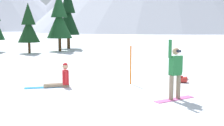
{
  "coord_description": "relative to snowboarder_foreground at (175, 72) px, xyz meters",
  "views": [
    {
      "loc": [
        0.8,
        -8.43,
        2.44
      ],
      "look_at": [
        1.95,
        2.85,
        1.0
      ],
      "focal_mm": 44.74,
      "sensor_mm": 36.0,
      "label": 1
    }
  ],
  "objects": [
    {
      "name": "snowboarder_midground",
      "position": [
        -4.01,
        2.5,
        -0.62
      ],
      "size": [
        1.82,
        0.68,
        1.0
      ],
      "color": "gray",
      "rests_on": "ground_plane"
    },
    {
      "name": "pine_tree_twin",
      "position": [
        -8.26,
        18.35,
        1.64
      ],
      "size": [
        2.06,
        2.06,
        4.79
      ],
      "color": "#472D19",
      "rests_on": "ground_plane"
    },
    {
      "name": "pine_tree_short",
      "position": [
        -5.55,
        20.52,
        2.4
      ],
      "size": [
        2.62,
        2.62,
        6.17
      ],
      "color": "#472D19",
      "rests_on": "ground_plane"
    },
    {
      "name": "trail_marker_pole",
      "position": [
        -1.05,
        2.8,
        -0.14
      ],
      "size": [
        0.06,
        0.06,
        1.67
      ],
      "primitive_type": "cylinder",
      "color": "orange",
      "rests_on": "ground_plane"
    },
    {
      "name": "peak_west_ridge",
      "position": [
        -4.73,
        236.8,
        25.42
      ],
      "size": [
        100.94,
        100.94,
        50.51
      ],
      "color": "#9EA3B2",
      "rests_on": "ground_plane"
    },
    {
      "name": "pine_tree_tall",
      "position": [
        -4.83,
        24.17,
        3.01
      ],
      "size": [
        2.61,
        2.61,
        7.3
      ],
      "color": "#472D19",
      "rests_on": "ground_plane"
    },
    {
      "name": "ground_plane",
      "position": [
        -3.86,
        -0.59,
        -0.97
      ],
      "size": [
        800.0,
        800.0,
        0.0
      ],
      "primitive_type": "plane",
      "color": "silver"
    },
    {
      "name": "backpack_red",
      "position": [
        1.31,
        2.92,
        -0.83
      ],
      "size": [
        0.56,
        0.51,
        0.29
      ],
      "color": "red",
      "rests_on": "ground_plane"
    },
    {
      "name": "snowboarder_foreground",
      "position": [
        0.0,
        0.0,
        0.0
      ],
      "size": [
        1.57,
        0.93,
        2.05
      ],
      "color": "pink",
      "rests_on": "ground_plane"
    }
  ]
}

